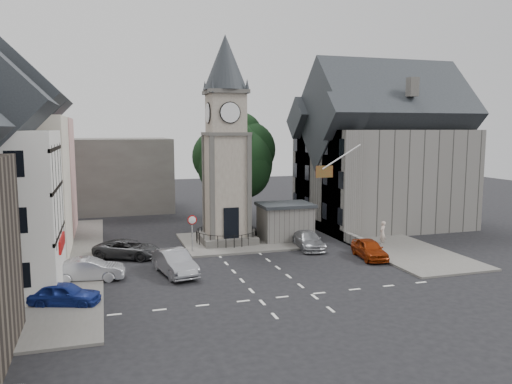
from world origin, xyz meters
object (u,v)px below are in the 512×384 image
object	(u,v)px
clock_tower	(226,141)
pedestrian	(382,233)
stone_shelter	(285,222)
car_east_red	(369,249)
car_west_blue	(64,294)

from	to	relation	value
clock_tower	pedestrian	xyz separation A→B (m)	(11.50, -4.35, -7.16)
stone_shelter	car_east_red	distance (m)	8.06
pedestrian	clock_tower	bearing A→B (deg)	-56.53
clock_tower	car_east_red	world-z (taller)	clock_tower
clock_tower	stone_shelter	bearing A→B (deg)	-5.84
stone_shelter	pedestrian	world-z (taller)	stone_shelter
car_west_blue	clock_tower	bearing A→B (deg)	-26.57
car_west_blue	car_east_red	bearing A→B (deg)	-60.72
clock_tower	stone_shelter	xyz separation A→B (m)	(4.80, -0.49, -6.57)
clock_tower	stone_shelter	size ratio (longest dim) A/B	3.78
car_west_blue	pedestrian	distance (m)	23.99
stone_shelter	car_west_blue	bearing A→B (deg)	-146.05
stone_shelter	pedestrian	distance (m)	7.75
car_west_blue	pedestrian	xyz separation A→B (m)	(22.93, 7.07, 0.34)
stone_shelter	car_west_blue	size ratio (longest dim) A/B	1.17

